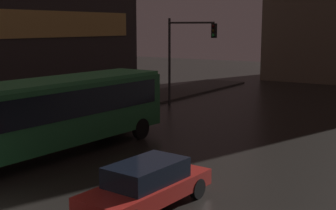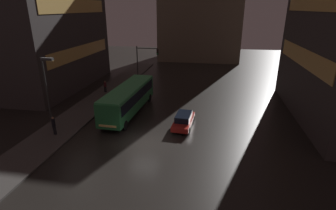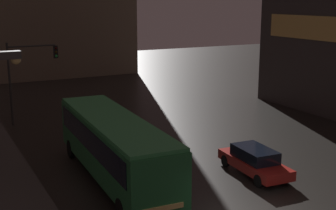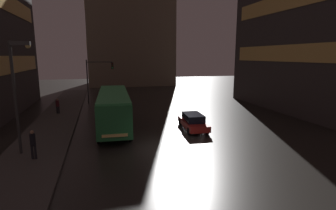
# 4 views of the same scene
# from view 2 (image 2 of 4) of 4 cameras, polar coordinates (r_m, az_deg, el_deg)

# --- Properties ---
(ground_plane) EXTENTS (120.00, 120.00, 0.00)m
(ground_plane) POSITION_cam_2_polar(r_m,az_deg,el_deg) (23.95, -5.23, -8.37)
(ground_plane) COLOR black
(sidewalk_left) EXTENTS (4.00, 48.00, 0.15)m
(sidewalk_left) POSITION_cam_2_polar(r_m,az_deg,el_deg) (35.50, -15.20, 0.92)
(sidewalk_left) COLOR #3D3A38
(sidewalk_left) RESTS_ON ground
(building_left_tower) EXTENTS (10.07, 20.24, 18.20)m
(building_left_tower) POSITION_cam_2_polar(r_m,az_deg,el_deg) (43.31, -24.93, 15.46)
(building_left_tower) COLOR #383333
(building_left_tower) RESTS_ON ground
(building_far_backdrop) EXTENTS (18.07, 12.00, 25.02)m
(building_far_backdrop) POSITION_cam_2_polar(r_m,az_deg,el_deg) (63.60, 7.22, 21.22)
(building_far_backdrop) COLOR brown
(building_far_backdrop) RESTS_ON ground
(bus_near) EXTENTS (3.07, 11.65, 3.17)m
(bus_near) POSITION_cam_2_polar(r_m,az_deg,el_deg) (30.11, -8.59, 1.72)
(bus_near) COLOR #236B38
(bus_near) RESTS_ON ground
(car_taxi) EXTENTS (1.99, 4.61, 1.40)m
(car_taxi) POSITION_cam_2_polar(r_m,az_deg,el_deg) (26.86, 3.41, -3.26)
(car_taxi) COLOR maroon
(car_taxi) RESTS_ON ground
(pedestrian_near) EXTENTS (0.52, 0.52, 1.64)m
(pedestrian_near) POSITION_cam_2_polar(r_m,az_deg,el_deg) (38.33, -13.53, 4.15)
(pedestrian_near) COLOR black
(pedestrian_near) RESTS_ON sidewalk_left
(pedestrian_mid) EXTENTS (0.45, 0.45, 1.81)m
(pedestrian_mid) POSITION_cam_2_polar(r_m,az_deg,el_deg) (26.95, -23.62, -3.87)
(pedestrian_mid) COLOR black
(pedestrian_mid) RESTS_ON sidewalk_left
(traffic_light_main) EXTENTS (3.56, 0.35, 5.84)m
(traffic_light_main) POSITION_cam_2_polar(r_m,az_deg,el_deg) (42.15, -5.05, 10.12)
(traffic_light_main) COLOR #2D2D2D
(traffic_light_main) RESTS_ON ground
(street_lamp_sidewalk) EXTENTS (1.25, 0.36, 7.11)m
(street_lamp_sidewalk) POSITION_cam_2_polar(r_m,az_deg,el_deg) (27.22, -24.73, 4.51)
(street_lamp_sidewalk) COLOR #2D2D2D
(street_lamp_sidewalk) RESTS_ON sidewalk_left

